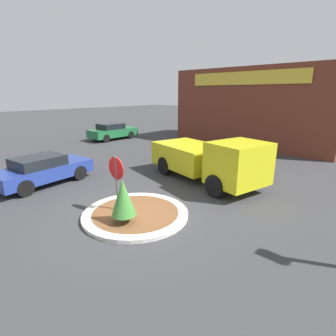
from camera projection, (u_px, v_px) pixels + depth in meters
ground_plane at (136, 215)px, 9.01m from camera, size 120.00×120.00×0.00m
traffic_island at (136, 214)px, 8.99m from camera, size 3.61×3.61×0.12m
stop_sign at (116, 174)px, 8.84m from camera, size 0.79×0.07×2.03m
island_shrub at (123, 198)px, 8.04m from camera, size 0.77×0.77×1.41m
utility_truck at (208, 159)px, 12.17m from camera, size 6.25×3.50×2.14m
storefront_building at (261, 107)px, 21.15m from camera, size 12.54×6.07×5.86m
parked_sedan_blue at (43, 170)px, 11.88m from camera, size 2.28×4.40×1.34m
parked_sedan_green at (113, 131)px, 23.38m from camera, size 1.91×4.33×1.44m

